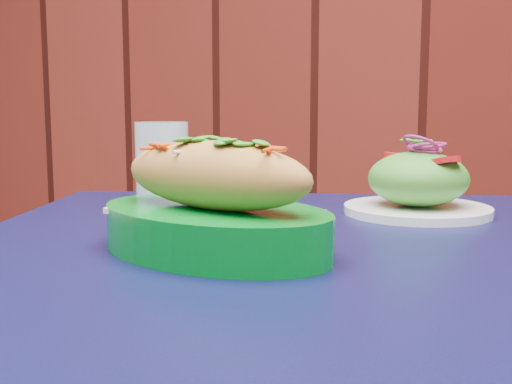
% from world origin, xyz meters
% --- Properties ---
extents(cafe_table, '(0.97, 0.97, 0.75)m').
position_xyz_m(cafe_table, '(-0.01, 1.31, 0.66)').
color(cafe_table, black).
rests_on(cafe_table, ground).
extents(banh_mi_basket, '(0.32, 0.26, 0.13)m').
position_xyz_m(banh_mi_basket, '(-0.08, 1.23, 0.80)').
color(banh_mi_basket, '#00741B').
rests_on(banh_mi_basket, cafe_table).
extents(salad_plate, '(0.21, 0.21, 0.11)m').
position_xyz_m(salad_plate, '(0.10, 1.55, 0.79)').
color(salad_plate, white).
rests_on(salad_plate, cafe_table).
extents(water_glass, '(0.08, 0.08, 0.13)m').
position_xyz_m(water_glass, '(-0.27, 1.48, 0.82)').
color(water_glass, silver).
rests_on(water_glass, cafe_table).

